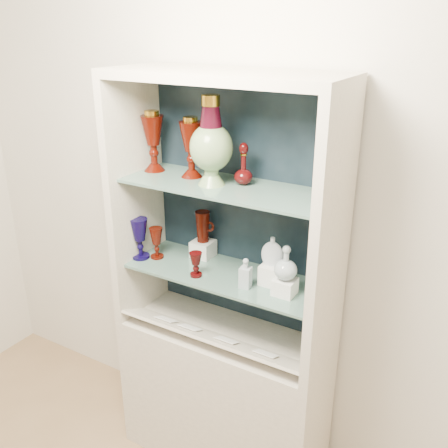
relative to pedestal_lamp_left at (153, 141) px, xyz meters
The scene contains 31 objects.
wall_back 0.48m from the pedestal_lamp_left, 23.01° to the left, with size 3.50×0.02×2.80m, color beige.
cabinet_base 1.30m from the pedestal_lamp_left, ahead, with size 1.00×0.40×0.75m, color beige.
cabinet_back_panel 0.51m from the pedestal_lamp_left, 19.30° to the left, with size 0.98×0.02×1.15m, color black.
cabinet_side_left 0.30m from the pedestal_lamp_left, 147.61° to the right, with size 0.04×0.40×1.15m, color beige.
cabinet_side_right 0.93m from the pedestal_lamp_left, ahead, with size 0.04×0.40×1.15m, color beige.
cabinet_top_cap 0.51m from the pedestal_lamp_left, ahead, with size 1.00×0.40×0.04m, color beige.
shelf_lower 0.69m from the pedestal_lamp_left, ahead, with size 0.92×0.34×0.01m, color slate.
shelf_upper 0.43m from the pedestal_lamp_left, ahead, with size 0.92×0.34×0.01m, color slate.
label_ledge 0.93m from the pedestal_lamp_left, 21.51° to the right, with size 0.92×0.18×0.01m, color beige.
label_card_0 0.96m from the pedestal_lamp_left, 18.27° to the right, with size 0.10×0.07×0.00m, color white.
label_card_1 1.07m from the pedestal_lamp_left, 13.25° to the right, with size 0.10×0.07×0.00m, color white.
label_card_2 0.84m from the pedestal_lamp_left, 47.00° to the right, with size 0.10×0.07×0.00m, color white.
label_card_3 0.88m from the pedestal_lamp_left, 29.09° to the right, with size 0.10×0.07×0.00m, color white.
pedestal_lamp_left is the anchor object (origin of this frame).
pedestal_lamp_right 0.21m from the pedestal_lamp_left, ahead, with size 0.10×0.10×0.27m, color #470B02, non-canonical shape.
enamel_urn 0.35m from the pedestal_lamp_left, ahead, with size 0.18×0.18×0.37m, color #084328, non-canonical shape.
ruby_decanter_a 0.46m from the pedestal_lamp_left, ahead, with size 0.08×0.08×0.20m, color #420808, non-canonical shape.
ruby_decanter_b 0.81m from the pedestal_lamp_left, ahead, with size 0.09×0.09×0.21m, color #420808, non-canonical shape.
lidded_bowl 0.85m from the pedestal_lamp_left, ahead, with size 0.09×0.09×0.10m, color #420808, non-canonical shape.
cobalt_goblet 0.47m from the pedestal_lamp_left, 111.10° to the right, with size 0.09×0.09×0.20m, color #0C0438, non-canonical shape.
ruby_goblet_tall 0.48m from the pedestal_lamp_left, 61.16° to the right, with size 0.06×0.06×0.16m, color #470B02, non-canonical shape.
ruby_goblet_small 0.59m from the pedestal_lamp_left, 21.66° to the right, with size 0.06×0.06×0.11m, color #420808, non-canonical shape.
riser_ruby_pitcher 0.57m from the pedestal_lamp_left, 18.52° to the left, with size 0.10×0.10×0.08m, color silver.
ruby_pitcher 0.46m from the pedestal_lamp_left, 18.52° to the left, with size 0.11×0.07×0.15m, color #470B02, non-canonical shape.
clear_square_bottle 0.73m from the pedestal_lamp_left, 10.22° to the right, with size 0.05×0.05×0.14m, color #93A2AA, non-canonical shape.
riser_flat_flask 0.81m from the pedestal_lamp_left, ahead, with size 0.09×0.09×0.09m, color silver.
flat_flask 0.74m from the pedestal_lamp_left, ahead, with size 0.10×0.04×0.14m, color silver, non-canonical shape.
riser_clear_round_decanter 0.88m from the pedestal_lamp_left, ahead, with size 0.09×0.09×0.07m, color silver.
clear_round_decanter 0.82m from the pedestal_lamp_left, ahead, with size 0.10×0.10×0.15m, color #93A2AA, non-canonical shape.
riser_cameo_medallion 0.99m from the pedestal_lamp_left, ahead, with size 0.08×0.08×0.10m, color silver.
cameo_medallion 0.93m from the pedestal_lamp_left, ahead, with size 0.11×0.04×0.13m, color black, non-canonical shape.
Camera 1 is at (1.01, -0.20, 2.11)m, focal length 40.00 mm.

